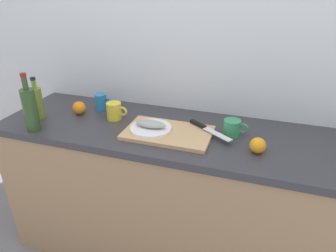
{
  "coord_description": "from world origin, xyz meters",
  "views": [
    {
      "loc": [
        0.43,
        -1.43,
        1.66
      ],
      "look_at": [
        -0.02,
        -0.06,
        0.95
      ],
      "focal_mm": 32.9,
      "sensor_mm": 36.0,
      "label": 1
    }
  ],
  "objects_px": {
    "white_plate": "(151,128)",
    "chef_knife": "(205,128)",
    "olive_oil_bottle": "(37,102)",
    "fish_fillet": "(151,124)",
    "coffee_mug_1": "(115,111)",
    "coffee_mug_2": "(232,128)",
    "orange_0": "(79,108)",
    "wine_bottle": "(30,109)",
    "cutting_board": "(168,133)",
    "coffee_mug_0": "(101,102)"
  },
  "relations": [
    {
      "from": "white_plate",
      "to": "olive_oil_bottle",
      "type": "xyz_separation_m",
      "value": [
        -0.69,
        -0.02,
        0.07
      ]
    },
    {
      "from": "orange_0",
      "to": "cutting_board",
      "type": "bearing_deg",
      "value": -8.68
    },
    {
      "from": "fish_fillet",
      "to": "orange_0",
      "type": "relative_size",
      "value": 2.12
    },
    {
      "from": "white_plate",
      "to": "coffee_mug_1",
      "type": "bearing_deg",
      "value": 158.97
    },
    {
      "from": "coffee_mug_0",
      "to": "coffee_mug_2",
      "type": "height_order",
      "value": "coffee_mug_0"
    },
    {
      "from": "wine_bottle",
      "to": "coffee_mug_0",
      "type": "distance_m",
      "value": 0.43
    },
    {
      "from": "cutting_board",
      "to": "coffee_mug_1",
      "type": "xyz_separation_m",
      "value": [
        -0.36,
        0.09,
        0.04
      ]
    },
    {
      "from": "coffee_mug_2",
      "to": "orange_0",
      "type": "xyz_separation_m",
      "value": [
        -0.91,
        -0.01,
        -0.0
      ]
    },
    {
      "from": "orange_0",
      "to": "wine_bottle",
      "type": "bearing_deg",
      "value": -114.39
    },
    {
      "from": "fish_fillet",
      "to": "chef_knife",
      "type": "distance_m",
      "value": 0.29
    },
    {
      "from": "coffee_mug_0",
      "to": "coffee_mug_2",
      "type": "relative_size",
      "value": 0.87
    },
    {
      "from": "cutting_board",
      "to": "olive_oil_bottle",
      "type": "distance_m",
      "value": 0.79
    },
    {
      "from": "chef_knife",
      "to": "coffee_mug_2",
      "type": "bearing_deg",
      "value": 41.23
    },
    {
      "from": "chef_knife",
      "to": "wine_bottle",
      "type": "relative_size",
      "value": 0.81
    },
    {
      "from": "olive_oil_bottle",
      "to": "orange_0",
      "type": "relative_size",
      "value": 3.18
    },
    {
      "from": "coffee_mug_0",
      "to": "white_plate",
      "type": "bearing_deg",
      "value": -26.58
    },
    {
      "from": "white_plate",
      "to": "chef_knife",
      "type": "xyz_separation_m",
      "value": [
        0.27,
        0.09,
        0.0
      ]
    },
    {
      "from": "fish_fillet",
      "to": "olive_oil_bottle",
      "type": "relative_size",
      "value": 0.67
    },
    {
      "from": "fish_fillet",
      "to": "coffee_mug_1",
      "type": "xyz_separation_m",
      "value": [
        -0.26,
        0.1,
        -0.0
      ]
    },
    {
      "from": "coffee_mug_2",
      "to": "chef_knife",
      "type": "bearing_deg",
      "value": -173.06
    },
    {
      "from": "olive_oil_bottle",
      "to": "coffee_mug_1",
      "type": "xyz_separation_m",
      "value": [
        0.43,
        0.13,
        -0.05
      ]
    },
    {
      "from": "white_plate",
      "to": "fish_fillet",
      "type": "distance_m",
      "value": 0.03
    },
    {
      "from": "olive_oil_bottle",
      "to": "coffee_mug_0",
      "type": "distance_m",
      "value": 0.37
    },
    {
      "from": "coffee_mug_1",
      "to": "chef_knife",
      "type": "bearing_deg",
      "value": -0.94
    },
    {
      "from": "chef_knife",
      "to": "coffee_mug_2",
      "type": "relative_size",
      "value": 1.98
    },
    {
      "from": "orange_0",
      "to": "coffee_mug_2",
      "type": "bearing_deg",
      "value": 0.55
    },
    {
      "from": "fish_fillet",
      "to": "coffee_mug_2",
      "type": "height_order",
      "value": "coffee_mug_2"
    },
    {
      "from": "chef_knife",
      "to": "coffee_mug_1",
      "type": "xyz_separation_m",
      "value": [
        -0.54,
        0.01,
        0.02
      ]
    },
    {
      "from": "fish_fillet",
      "to": "olive_oil_bottle",
      "type": "height_order",
      "value": "olive_oil_bottle"
    },
    {
      "from": "white_plate",
      "to": "fish_fillet",
      "type": "height_order",
      "value": "fish_fillet"
    },
    {
      "from": "wine_bottle",
      "to": "orange_0",
      "type": "height_order",
      "value": "wine_bottle"
    },
    {
      "from": "coffee_mug_2",
      "to": "orange_0",
      "type": "bearing_deg",
      "value": -179.45
    },
    {
      "from": "coffee_mug_0",
      "to": "olive_oil_bottle",
      "type": "bearing_deg",
      "value": -141.43
    },
    {
      "from": "coffee_mug_1",
      "to": "orange_0",
      "type": "height_order",
      "value": "coffee_mug_1"
    },
    {
      "from": "coffee_mug_1",
      "to": "coffee_mug_2",
      "type": "bearing_deg",
      "value": 0.72
    },
    {
      "from": "coffee_mug_1",
      "to": "olive_oil_bottle",
      "type": "bearing_deg",
      "value": -163.64
    },
    {
      "from": "olive_oil_bottle",
      "to": "coffee_mug_0",
      "type": "xyz_separation_m",
      "value": [
        0.28,
        0.23,
        -0.05
      ]
    },
    {
      "from": "coffee_mug_0",
      "to": "coffee_mug_2",
      "type": "xyz_separation_m",
      "value": [
        0.82,
        -0.09,
        -0.01
      ]
    },
    {
      "from": "white_plate",
      "to": "chef_knife",
      "type": "relative_size",
      "value": 0.86
    },
    {
      "from": "coffee_mug_1",
      "to": "orange_0",
      "type": "relative_size",
      "value": 1.62
    },
    {
      "from": "cutting_board",
      "to": "olive_oil_bottle",
      "type": "xyz_separation_m",
      "value": [
        -0.78,
        -0.03,
        0.09
      ]
    },
    {
      "from": "coffee_mug_2",
      "to": "orange_0",
      "type": "relative_size",
      "value": 1.65
    },
    {
      "from": "white_plate",
      "to": "coffee_mug_0",
      "type": "xyz_separation_m",
      "value": [
        -0.41,
        0.2,
        0.02
      ]
    },
    {
      "from": "coffee_mug_1",
      "to": "coffee_mug_2",
      "type": "distance_m",
      "value": 0.68
    },
    {
      "from": "wine_bottle",
      "to": "chef_knife",
      "type": "bearing_deg",
      "value": 15.83
    },
    {
      "from": "cutting_board",
      "to": "white_plate",
      "type": "distance_m",
      "value": 0.09
    },
    {
      "from": "cutting_board",
      "to": "chef_knife",
      "type": "bearing_deg",
      "value": 24.59
    },
    {
      "from": "chef_knife",
      "to": "coffee_mug_1",
      "type": "bearing_deg",
      "value": -146.66
    },
    {
      "from": "wine_bottle",
      "to": "orange_0",
      "type": "bearing_deg",
      "value": 65.61
    },
    {
      "from": "white_plate",
      "to": "coffee_mug_1",
      "type": "distance_m",
      "value": 0.28
    }
  ]
}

